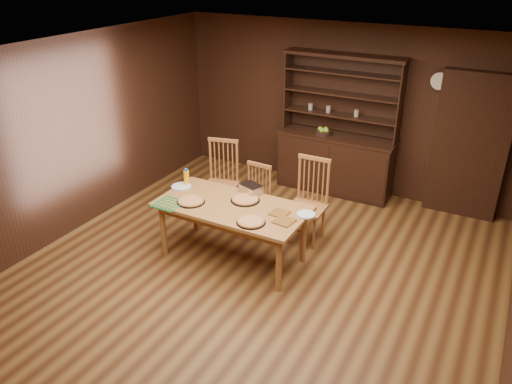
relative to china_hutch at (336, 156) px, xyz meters
The scene contains 20 objects.
floor 2.82m from the china_hutch, 89.99° to the right, with size 6.00×6.00×0.00m, color brown.
room_shell 2.92m from the china_hutch, 89.99° to the right, with size 6.00×6.00×6.00m.
china_hutch is the anchor object (origin of this frame).
doorway 1.96m from the china_hutch, ahead, with size 1.00×0.18×2.10m, color black.
wall_clock 1.89m from the china_hutch, ahead, with size 0.30×0.05×0.30m.
dining_table 2.53m from the china_hutch, 99.76° to the right, with size 1.84×0.92×0.75m.
chair_left 1.94m from the china_hutch, 126.93° to the right, with size 0.56×0.55×1.14m.
chair_center 1.80m from the china_hutch, 106.84° to the right, with size 0.42×0.40×0.96m.
chair_right 1.59m from the china_hutch, 82.30° to the right, with size 0.48×0.45×1.14m.
pizza_left 2.82m from the china_hutch, 108.80° to the right, with size 0.35×0.35×0.04m.
pizza_right 2.77m from the china_hutch, 90.30° to the right, with size 0.34×0.34×0.04m.
pizza_center 2.34m from the china_hutch, 98.49° to the right, with size 0.36×0.36×0.04m.
cooling_rack 3.06m from the china_hutch, 111.58° to the right, with size 0.31×0.31×0.01m, color #0DAC51, non-canonical shape.
plate_left 2.69m from the china_hutch, 118.22° to the right, with size 0.27×0.27×0.02m.
plate_right 2.35m from the china_hutch, 78.70° to the right, with size 0.23×0.23×0.02m.
foil_dish 2.13m from the china_hutch, 100.55° to the right, with size 0.27×0.19×0.11m, color silver.
juice_bottle 2.60m from the china_hutch, 119.07° to the right, with size 0.07×0.07×0.22m.
pot_holder_a 2.59m from the china_hutch, 83.21° to the right, with size 0.21×0.21×0.02m, color red.
pot_holder_b 2.43m from the china_hutch, 85.81° to the right, with size 0.20×0.20×0.02m, color red.
fruit_bowl 0.45m from the china_hutch, 162.42° to the right, with size 0.26×0.26×0.12m.
Camera 1 is at (2.38, -4.33, 3.54)m, focal length 35.00 mm.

